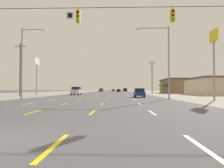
# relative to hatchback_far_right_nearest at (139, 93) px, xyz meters

# --- Properties ---
(ground_plane) EXTENTS (572.00, 572.00, 0.00)m
(ground_plane) POSITION_rel_hatchback_far_right_nearest_xyz_m (-6.86, 34.47, -0.78)
(ground_plane) COLOR #4C4C4F
(lot_apron_left) EXTENTS (28.00, 440.00, 0.01)m
(lot_apron_left) POSITION_rel_hatchback_far_right_nearest_xyz_m (-31.61, 34.47, -0.78)
(lot_apron_left) COLOR gray
(lot_apron_left) RESTS_ON ground
(lot_apron_right) EXTENTS (28.00, 440.00, 0.01)m
(lot_apron_right) POSITION_rel_hatchback_far_right_nearest_xyz_m (17.89, 34.47, -0.78)
(lot_apron_right) COLOR gray
(lot_apron_right) RESTS_ON ground
(lane_markings) EXTENTS (10.64, 227.60, 0.01)m
(lane_markings) POSITION_rel_hatchback_far_right_nearest_xyz_m (-6.86, 72.97, -0.78)
(lane_markings) COLOR white
(lane_markings) RESTS_ON ground
(signal_span_wire) EXTENTS (26.75, 0.53, 8.81)m
(signal_span_wire) POSITION_rel_hatchback_far_right_nearest_xyz_m (-6.85, -21.09, 4.20)
(signal_span_wire) COLOR brown
(signal_span_wire) RESTS_ON ground
(hatchback_far_right_nearest) EXTENTS (1.72, 3.90, 1.54)m
(hatchback_far_right_nearest) POSITION_rel_hatchback_far_right_nearest_xyz_m (0.00, 0.00, 0.00)
(hatchback_far_right_nearest) COLOR navy
(hatchback_far_right_nearest) RESTS_ON ground
(suv_far_left_near) EXTENTS (1.98, 4.90, 1.98)m
(suv_far_left_near) POSITION_rel_hatchback_far_right_nearest_xyz_m (-13.98, 15.76, 0.24)
(suv_far_left_near) COLOR silver
(suv_far_left_near) RESTS_ON ground
(sedan_inner_right_mid) EXTENTS (1.80, 4.50, 1.46)m
(sedan_inner_right_mid) POSITION_rel_hatchback_far_right_nearest_xyz_m (-3.54, 62.50, -0.03)
(sedan_inner_right_mid) COLOR black
(sedan_inner_right_mid) RESTS_ON ground
(suv_far_right_midfar) EXTENTS (1.98, 4.90, 1.98)m
(suv_far_right_midfar) POSITION_rel_hatchback_far_right_nearest_xyz_m (0.07, 80.54, 0.24)
(suv_far_right_midfar) COLOR black
(suv_far_right_midfar) RESTS_ON ground
(hatchback_far_left_far) EXTENTS (1.72, 3.90, 1.54)m
(hatchback_far_left_far) POSITION_rel_hatchback_far_right_nearest_xyz_m (-13.63, 84.58, 0.00)
(hatchback_far_left_far) COLOR #235B2D
(hatchback_far_left_far) RESTS_ON ground
(sedan_center_turn_farther) EXTENTS (1.80, 4.50, 1.46)m
(sedan_center_turn_farther) POSITION_rel_hatchback_far_right_nearest_xyz_m (-6.78, 95.80, -0.03)
(sedan_center_turn_farther) COLOR maroon
(sedan_center_turn_farther) RESTS_ON ground
(suv_far_left_farthest) EXTENTS (1.98, 4.90, 1.98)m
(suv_far_left_farthest) POSITION_rel_hatchback_far_right_nearest_xyz_m (-14.11, 97.27, 0.24)
(suv_far_left_farthest) COLOR #4C196B
(suv_far_left_farthest) RESTS_ON ground
(storefront_right_row_1) EXTENTS (9.10, 16.18, 4.37)m
(storefront_right_row_1) POSITION_rel_hatchback_far_right_nearest_xyz_m (19.80, 18.41, 1.42)
(storefront_right_row_1) COLOR beige
(storefront_right_row_1) RESTS_ON ground
(storefront_right_row_2) EXTENTS (13.36, 18.33, 5.15)m
(storefront_right_row_2) POSITION_rel_hatchback_far_right_nearest_xyz_m (19.04, 41.78, 1.81)
(storefront_right_row_2) COLOR #8C6B4C
(storefront_right_row_2) RESTS_ON ground
(pole_sign_left_row_1) EXTENTS (0.24, 2.80, 8.46)m
(pole_sign_left_row_1) POSITION_rel_hatchback_far_right_nearest_xyz_m (-22.04, 10.75, 5.87)
(pole_sign_left_row_1) COLOR gray
(pole_sign_left_row_1) RESTS_ON ground
(pole_sign_right_row_0) EXTENTS (0.24, 1.96, 8.59)m
(pole_sign_right_row_0) POSITION_rel_hatchback_far_right_nearest_xyz_m (7.97, -10.90, 5.64)
(pole_sign_right_row_0) COLOR gray
(pole_sign_right_row_0) RESTS_ON ground
(streetlight_left_row_0) EXTENTS (3.38, 0.26, 9.96)m
(streetlight_left_row_0) POSITION_rel_hatchback_far_right_nearest_xyz_m (-16.71, -7.72, 4.88)
(streetlight_left_row_0) COLOR gray
(streetlight_left_row_0) RESTS_ON ground
(streetlight_right_row_0) EXTENTS (4.65, 0.26, 10.01)m
(streetlight_right_row_0) POSITION_rel_hatchback_far_right_nearest_xyz_m (2.80, -7.72, 5.06)
(streetlight_right_row_0) COLOR gray
(streetlight_right_row_0) RESTS_ON ground
(utility_pole_left_row_0) EXTENTS (2.20, 0.26, 10.21)m
(utility_pole_left_row_0) POSITION_rel_hatchback_far_right_nearest_xyz_m (-22.35, 3.28, 4.52)
(utility_pole_left_row_0) COLOR brown
(utility_pole_left_row_0) RESTS_ON ground
(utility_pole_right_row_1) EXTENTS (2.20, 0.26, 10.05)m
(utility_pole_right_row_1) POSITION_rel_hatchback_far_right_nearest_xyz_m (6.70, 28.84, 4.44)
(utility_pole_right_row_1) COLOR brown
(utility_pole_right_row_1) RESTS_ON ground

